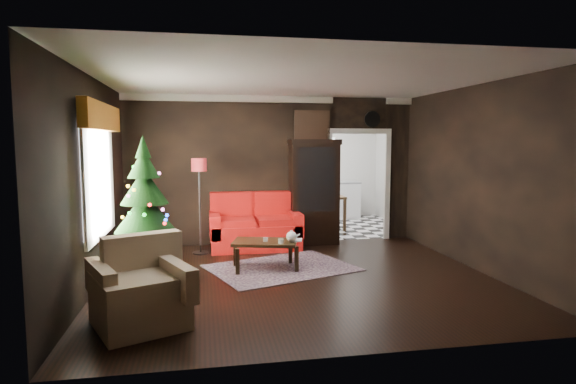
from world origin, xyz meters
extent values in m
plane|color=black|center=(0.00, 0.00, 0.00)|extent=(5.50, 5.50, 0.00)
plane|color=white|center=(0.00, 0.00, 2.80)|extent=(5.50, 5.50, 0.00)
plane|color=black|center=(0.00, 2.50, 1.40)|extent=(5.50, 0.00, 5.50)
plane|color=black|center=(0.00, -2.50, 1.40)|extent=(5.50, 0.00, 5.50)
plane|color=black|center=(-2.75, 0.00, 1.40)|extent=(0.00, 5.50, 5.50)
plane|color=black|center=(2.75, 0.00, 1.40)|extent=(0.00, 5.50, 5.50)
cube|color=white|center=(-2.71, 0.20, 1.45)|extent=(0.05, 1.60, 1.40)
cube|color=#A85D1A|center=(-2.63, 0.20, 2.27)|extent=(0.12, 2.10, 0.35)
plane|color=white|center=(1.70, 4.00, 0.00)|extent=(3.00, 3.00, 0.00)
cube|color=white|center=(1.70, 5.45, 1.70)|extent=(0.70, 0.06, 0.70)
cube|color=#382934|center=(-0.15, 0.60, 0.01)|extent=(2.48, 2.13, 0.01)
cylinder|color=silver|center=(-0.42, 0.53, 0.47)|extent=(0.08, 0.08, 0.06)
cylinder|color=white|center=(-0.21, 0.36, 0.48)|extent=(0.08, 0.08, 0.07)
imported|color=tan|center=(-0.03, 0.53, 0.56)|extent=(0.17, 0.06, 0.24)
cylinder|color=white|center=(1.95, 2.45, 2.38)|extent=(0.32, 0.32, 0.06)
cube|color=tan|center=(0.75, 2.46, 2.25)|extent=(0.62, 0.05, 0.52)
cube|color=white|center=(1.70, 5.20, 0.45)|extent=(1.80, 0.60, 0.90)
camera|label=1|loc=(-1.34, -6.48, 1.94)|focal=29.68mm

